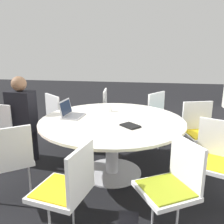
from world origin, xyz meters
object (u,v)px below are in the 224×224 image
Objects in this scene: chair_0 at (5,127)px; chair_7 at (112,110)px; chair_1 at (10,157)px; chair_6 at (162,115)px; spiral_notebook at (130,126)px; person_0 at (22,113)px; laptop at (70,113)px; chair_2 at (67,185)px; coffee_cup at (109,108)px; chair_3 at (173,181)px; chair_5 at (200,129)px; chair_8 at (60,115)px; chair_4 at (215,155)px.

chair_0 and chair_7 have the same top height.
chair_0 is 1.00× the size of chair_1.
chair_6 is 1.33m from spiral_notebook.
laptop is (0.09, 0.71, 0.06)m from person_0.
laptop is (-1.26, -0.37, 0.25)m from chair_2.
coffee_cup is at bearing 17.92° from chair_1.
person_0 is 13.53× the size of coffee_cup.
chair_0 is 1.00× the size of chair_3.
chair_1 is 1.62m from chair_3.
chair_2 is (1.30, 1.33, 0.00)m from chair_0.
chair_5 reaches higher than coffee_cup.
laptop is (0.70, 0.40, 0.25)m from chair_8.
coffee_cup is (0.81, 0.08, 0.24)m from chair_7.
coffee_cup is at bearing -47.44° from laptop.
chair_0 is at bearing 32.99° from chair_3.
chair_1 is at bearing -47.68° from chair_8.
coffee_cup is at bearing 18.18° from chair_0.
laptop reaches higher than chair_7.
chair_3 is at bearing 75.41° from chair_4.
chair_7 is at bearing 32.36° from chair_1.
coffee_cup is at bearing 8.82° from chair_2.
chair_4 is 2.48m from person_0.
spiral_notebook is (-0.21, -0.89, 0.21)m from chair_4.
chair_2 reaches higher than coffee_cup.
chair_1 and chair_7 have the same top height.
chair_4 is 0.72× the size of person_0.
chair_3 reaches higher than coffee_cup.
chair_3 is 2.38m from chair_7.
chair_2 and chair_8 have the same top height.
laptop is at bearing 28.25° from chair_2.
chair_3 is at bearing 27.98° from spiral_notebook.
chair_7 is 1.53m from person_0.
chair_7 reaches higher than coffee_cup.
spiral_notebook is at bearing 28.68° from coffee_cup.
chair_2 is 1.00× the size of chair_5.
chair_2 is at bearing -26.99° from chair_8.
laptop is at bearing -23.42° from chair_7.
chair_6 is at bearing 161.14° from spiral_notebook.
chair_4 is 1.51m from coffee_cup.
chair_2 is 0.87m from chair_3.
chair_1 and chair_6 have the same top height.
chair_1 is at bearing -64.99° from spiral_notebook.
chair_8 is 2.64× the size of laptop.
chair_8 is at bearing 12.39° from chair_3.
chair_5 is at bearing 12.12° from person_0.
spiral_notebook is (-0.97, 0.43, 0.21)m from chair_2.
laptop is (0.35, -1.70, 0.25)m from chair_5.
person_0 is (-0.60, -2.40, 0.19)m from chair_4.
chair_7 is 0.85m from coffee_cup.
chair_4 is at bearing 55.69° from coffee_cup.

